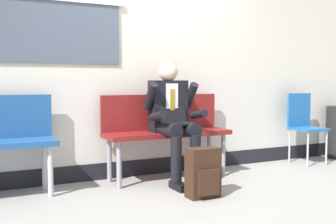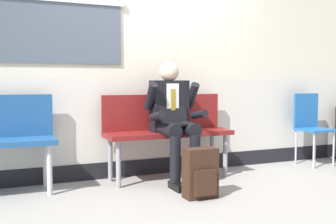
{
  "view_description": "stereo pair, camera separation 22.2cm",
  "coord_description": "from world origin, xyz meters",
  "px_view_note": "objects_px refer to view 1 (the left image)",
  "views": [
    {
      "loc": [
        -1.78,
        -3.64,
        1.06
      ],
      "look_at": [
        0.1,
        0.12,
        0.75
      ],
      "focal_mm": 43.92,
      "sensor_mm": 36.0,
      "label": 1
    },
    {
      "loc": [
        -1.58,
        -3.74,
        1.06
      ],
      "look_at": [
        0.1,
        0.12,
        0.75
      ],
      "focal_mm": 43.92,
      "sensor_mm": 36.0,
      "label": 2
    }
  ],
  "objects_px": {
    "person_seated": "(174,117)",
    "backpack": "(203,173)",
    "folding_chair": "(304,121)",
    "bench_with_person": "(165,127)"
  },
  "relations": [
    {
      "from": "bench_with_person",
      "to": "person_seated",
      "type": "bearing_deg",
      "value": -90.0
    },
    {
      "from": "person_seated",
      "to": "folding_chair",
      "type": "distance_m",
      "value": 2.0
    },
    {
      "from": "bench_with_person",
      "to": "folding_chair",
      "type": "relative_size",
      "value": 1.54
    },
    {
      "from": "bench_with_person",
      "to": "backpack",
      "type": "xyz_separation_m",
      "value": [
        -0.03,
        -0.86,
        -0.34
      ]
    },
    {
      "from": "bench_with_person",
      "to": "person_seated",
      "type": "height_order",
      "value": "person_seated"
    },
    {
      "from": "bench_with_person",
      "to": "folding_chair",
      "type": "height_order",
      "value": "bench_with_person"
    },
    {
      "from": "bench_with_person",
      "to": "backpack",
      "type": "height_order",
      "value": "bench_with_person"
    },
    {
      "from": "person_seated",
      "to": "backpack",
      "type": "distance_m",
      "value": 0.81
    },
    {
      "from": "bench_with_person",
      "to": "backpack",
      "type": "distance_m",
      "value": 0.93
    },
    {
      "from": "bench_with_person",
      "to": "person_seated",
      "type": "distance_m",
      "value": 0.24
    }
  ]
}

